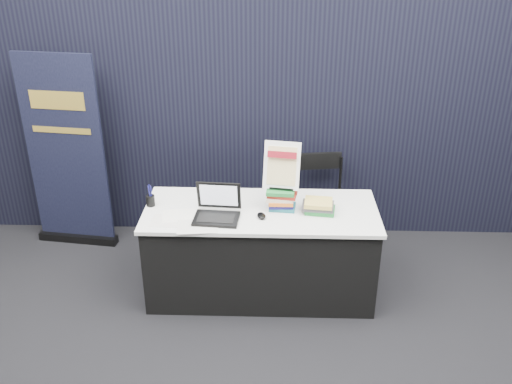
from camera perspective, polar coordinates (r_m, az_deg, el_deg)
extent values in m
plane|color=black|center=(4.35, 0.29, -13.97)|extent=(8.00, 8.00, 0.00)
cube|color=#BAB7B0|center=(7.40, 1.18, 17.98)|extent=(8.00, 0.02, 3.50)
cube|color=black|center=(5.18, 0.79, 8.13)|extent=(6.00, 0.08, 2.40)
cube|color=black|center=(4.58, 0.48, -6.07)|extent=(1.76, 0.71, 0.72)
cube|color=silver|center=(4.39, 0.50, -1.93)|extent=(1.80, 0.75, 0.03)
cube|color=black|center=(4.24, -3.99, -2.70)|extent=(0.35, 0.26, 0.02)
cube|color=black|center=(4.29, -3.90, -0.46)|extent=(0.34, 0.08, 0.23)
cube|color=silver|center=(4.28, -3.91, -0.51)|extent=(0.29, 0.06, 0.18)
ellipsoid|color=black|center=(4.26, 0.54, -2.38)|extent=(0.09, 0.11, 0.03)
cube|color=white|center=(4.33, -7.45, -2.34)|extent=(0.32, 0.25, 0.00)
cube|color=silver|center=(4.27, -8.59, -2.86)|extent=(0.29, 0.21, 0.00)
cube|color=silver|center=(4.17, -5.86, -3.45)|extent=(0.32, 0.24, 0.00)
cylinder|color=black|center=(4.50, -10.51, -0.85)|extent=(0.08, 0.08, 0.09)
cube|color=#1C606D|center=(4.39, 2.51, -1.52)|extent=(0.21, 0.17, 0.03)
cube|color=navy|center=(4.38, 2.52, -1.20)|extent=(0.21, 0.17, 0.03)
cube|color=orange|center=(4.37, 2.52, -0.88)|extent=(0.21, 0.17, 0.03)
cube|color=beige|center=(4.36, 2.53, -0.56)|extent=(0.21, 0.17, 0.03)
cube|color=maroon|center=(4.34, 2.54, -0.23)|extent=(0.21, 0.17, 0.03)
cube|color=#1D6F2E|center=(4.33, 2.55, 0.10)|extent=(0.21, 0.17, 0.03)
cube|color=#1D6F2E|center=(4.37, 6.34, -1.80)|extent=(0.24, 0.19, 0.03)
cube|color=#444348|center=(4.36, 6.36, -1.42)|extent=(0.24, 0.19, 0.03)
cube|color=#CCB251|center=(4.34, 6.38, -1.05)|extent=(0.24, 0.19, 0.03)
cube|color=black|center=(4.31, 2.55, 0.34)|extent=(0.18, 0.04, 0.01)
cylinder|color=black|center=(4.34, 1.60, 2.09)|extent=(0.03, 0.09, 0.26)
cylinder|color=black|center=(4.34, 3.54, 2.06)|extent=(0.03, 0.09, 0.26)
cube|color=white|center=(4.28, 2.59, 2.65)|extent=(0.29, 0.15, 0.36)
cube|color=beige|center=(4.27, 2.59, 2.61)|extent=(0.23, 0.11, 0.28)
cube|color=maroon|center=(4.23, 2.62, 3.73)|extent=(0.22, 0.05, 0.05)
cube|color=black|center=(5.67, -17.32, -4.39)|extent=(0.76, 0.20, 0.07)
cube|color=black|center=(5.32, -18.47, 3.69)|extent=(0.71, 0.12, 1.78)
cube|color=gold|center=(5.15, -19.30, 8.64)|extent=(0.49, 0.07, 0.16)
cube|color=gold|center=(5.23, -18.87, 5.86)|extent=(0.53, 0.07, 0.05)
cylinder|color=black|center=(5.05, 4.23, -4.78)|extent=(0.02, 0.02, 0.43)
cylinder|color=black|center=(5.08, 8.54, -4.81)|extent=(0.02, 0.02, 0.43)
cylinder|color=black|center=(5.38, 4.09, -2.70)|extent=(0.02, 0.02, 0.43)
cylinder|color=black|center=(5.41, 8.13, -2.74)|extent=(0.02, 0.02, 0.43)
cube|color=black|center=(5.11, 6.37, -1.46)|extent=(0.45, 0.45, 0.04)
cube|color=black|center=(5.13, 6.42, 3.12)|extent=(0.38, 0.08, 0.15)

